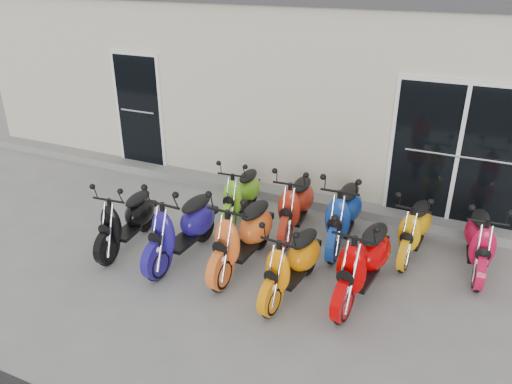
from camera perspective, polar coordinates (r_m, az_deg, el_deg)
ground at (r=7.20m, az=-2.01°, el=-7.26°), size 80.00×80.00×0.00m
building at (r=11.21m, az=10.12°, el=13.09°), size 14.00×6.00×3.20m
front_step at (r=8.79m, az=3.86°, el=-0.43°), size 14.00×0.40×0.15m
door_left at (r=10.00m, az=-13.21°, el=9.38°), size 1.07×0.08×2.22m
door_right at (r=8.02m, az=22.16°, el=4.34°), size 2.02×0.08×2.22m
scooter_front_black at (r=7.39m, az=-14.66°, el=-2.21°), size 0.69×1.57×1.13m
scooter_front_blue at (r=6.90m, az=-8.52°, el=-3.02°), size 0.70×1.74×1.26m
scooter_front_orange_a at (r=6.63m, az=-1.55°, el=-3.93°), size 0.69×1.75×1.28m
scooter_front_orange_b at (r=6.17m, az=4.16°, el=-7.16°), size 0.73×1.58×1.13m
scooter_front_red at (r=6.21m, az=12.23°, el=-6.74°), size 0.82×1.78×1.27m
scooter_back_green at (r=7.94m, az=-1.72°, el=0.57°), size 0.68×1.55×1.12m
scooter_back_red at (r=7.55m, az=4.60°, el=-0.57°), size 0.73×1.65×1.18m
scooter_back_blue at (r=7.31m, az=10.02°, el=-1.54°), size 0.71×1.72×1.24m
scooter_back_yellow at (r=7.31m, az=17.76°, el=-3.17°), size 0.63×1.49×1.08m
scooter_back_extra at (r=7.26m, az=24.36°, el=-4.31°), size 0.68×1.55×1.12m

